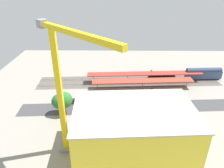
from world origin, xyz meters
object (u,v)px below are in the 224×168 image
parked_car_3 (109,101)px  box_truck_1 (110,112)px  locomotive (162,76)px  parked_car_4 (92,102)px  passenger_coach (203,73)px  parked_car_0 (157,101)px  street_tree_0 (104,103)px  parked_car_2 (124,101)px  traffic_light (152,92)px  platform_canopy_far (145,74)px  box_truck_2 (121,115)px  parked_car_6 (58,100)px  platform_canopy_near (143,81)px  construction_building (134,131)px  tower_crane (64,85)px  street_tree_2 (59,101)px  parked_car_5 (75,101)px  street_tree_1 (64,100)px  parked_car_1 (142,101)px  box_truck_0 (149,116)px

parked_car_3 → box_truck_1: size_ratio=0.51×
locomotive → parked_car_4: 42.12m
passenger_coach → parked_car_0: passenger_coach is taller
locomotive → street_tree_0: (28.89, 32.83, 3.58)m
parked_car_2 → traffic_light: 12.04m
platform_canopy_far → parked_car_0: platform_canopy_far is taller
box_truck_2 → parked_car_6: bearing=-23.5°
platform_canopy_near → construction_building: construction_building is taller
platform_canopy_far → parked_car_2: size_ratio=13.04×
tower_crane → street_tree_2: (8.17, -21.02, -17.62)m
box_truck_1 → parked_car_5: bearing=-30.3°
tower_crane → parked_car_4: bearing=-96.8°
parked_car_6 → platform_canopy_near: bearing=-160.6°
platform_canopy_far → tower_crane: tower_crane is taller
street_tree_1 → traffic_light: street_tree_1 is taller
tower_crane → street_tree_1: size_ratio=4.18×
street_tree_2 → street_tree_0: bearing=176.9°
street_tree_0 → parked_car_1: bearing=-150.3°
parked_car_4 → street_tree_2: (11.54, 7.46, 4.58)m
parked_car_2 → street_tree_0: street_tree_0 is taller
traffic_light → street_tree_1: bearing=15.1°
construction_building → box_truck_0: construction_building is taller
passenger_coach → box_truck_1: passenger_coach is taller
locomotive → tower_crane: (37.65, 52.93, 21.23)m
parked_car_6 → box_truck_2: size_ratio=0.50×
passenger_coach → traffic_light: bearing=36.8°
platform_canopy_near → parked_car_1: (1.66, 13.42, -3.16)m
parked_car_1 → box_truck_2: box_truck_2 is taller
passenger_coach → street_tree_1: street_tree_1 is taller
parked_car_3 → parked_car_4: bearing=4.9°
locomotive → tower_crane: 68.34m
parked_car_6 → street_tree_0: (-19.77, 9.27, 4.58)m
platform_canopy_near → box_truck_2: (10.60, 24.57, -2.40)m
box_truck_0 → traffic_light: bearing=-101.2°
platform_canopy_near → box_truck_2: size_ratio=4.86×
platform_canopy_far → street_tree_1: street_tree_1 is taller
parked_car_1 → parked_car_6: bearing=-0.6°
parked_car_3 → street_tree_0: street_tree_0 is taller
box_truck_2 → street_tree_1: street_tree_1 is taller
platform_canopy_far → street_tree_0: size_ratio=7.46×
parked_car_5 → box_truck_1: box_truck_1 is taller
platform_canopy_near → street_tree_0: bearing=52.2°
box_truck_0 → traffic_light: size_ratio=1.34×
street_tree_2 → street_tree_1: bearing=-179.7°
parked_car_0 → box_truck_0: (5.15, 12.09, 1.02)m
parked_car_0 → street_tree_2: street_tree_2 is taller
box_truck_0 → box_truck_2: size_ratio=0.91×
platform_canopy_far → street_tree_0: (19.31, 29.86, 1.01)m
parked_car_0 → parked_car_6: size_ratio=0.98×
platform_canopy_near → street_tree_0: size_ratio=6.16×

